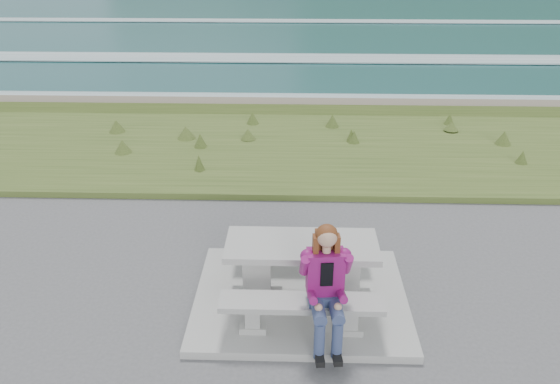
{
  "coord_description": "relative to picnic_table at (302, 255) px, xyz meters",
  "views": [
    {
      "loc": [
        -0.09,
        -5.5,
        4.2
      ],
      "look_at": [
        -0.29,
        1.2,
        0.93
      ],
      "focal_mm": 35.0,
      "sensor_mm": 36.0,
      "label": 1
    }
  ],
  "objects": [
    {
      "name": "bench_seaward",
      "position": [
        0.0,
        0.7,
        -0.23
      ],
      "size": [
        1.8,
        0.35,
        0.45
      ],
      "color": "#A8A8A3",
      "rests_on": "concrete_slab"
    },
    {
      "name": "seated_woman",
      "position": [
        0.26,
        -0.83,
        -0.08
      ],
      "size": [
        0.43,
        0.7,
        1.38
      ],
      "rotation": [
        0.0,
        0.0,
        0.09
      ],
      "color": "#31496E",
      "rests_on": "concrete_slab"
    },
    {
      "name": "shore_drop",
      "position": [
        -0.0,
        7.9,
        -0.68
      ],
      "size": [
        160.0,
        0.8,
        2.2
      ],
      "primitive_type": "cube",
      "color": "#605948",
      "rests_on": "ground"
    },
    {
      "name": "ocean",
      "position": [
        -0.0,
        25.09,
        -2.42
      ],
      "size": [
        1600.0,
        1600.0,
        0.09
      ],
      "color": "#1E5356",
      "rests_on": "ground"
    },
    {
      "name": "grass_verge",
      "position": [
        -0.0,
        5.0,
        -0.68
      ],
      "size": [
        160.0,
        4.5,
        0.22
      ],
      "primitive_type": "cube",
      "color": "#3B511E",
      "rests_on": "ground"
    },
    {
      "name": "concrete_slab",
      "position": [
        -0.0,
        0.0,
        -0.63
      ],
      "size": [
        2.6,
        2.1,
        0.1
      ],
      "primitive_type": "cube",
      "color": "#A8A8A3",
      "rests_on": "ground"
    },
    {
      "name": "bench_landward",
      "position": [
        0.0,
        -0.7,
        -0.23
      ],
      "size": [
        1.8,
        0.35,
        0.45
      ],
      "color": "#A8A8A3",
      "rests_on": "concrete_slab"
    },
    {
      "name": "picnic_table",
      "position": [
        0.0,
        0.0,
        0.0
      ],
      "size": [
        1.8,
        0.75,
        0.75
      ],
      "color": "#A8A8A3",
      "rests_on": "concrete_slab"
    }
  ]
}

